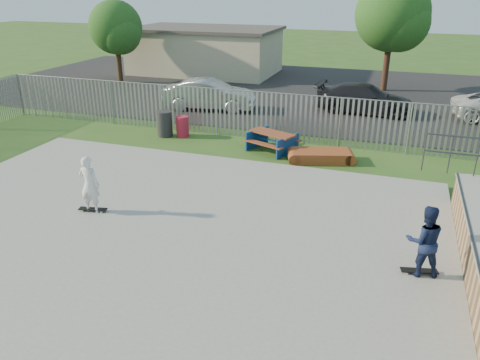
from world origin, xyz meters
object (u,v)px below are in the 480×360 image
(funbox, at_px, (321,156))
(trash_bin_red, at_px, (182,127))
(trash_bin_grey, at_px, (165,124))
(picnic_table, at_px, (272,141))
(tree_mid, at_px, (392,14))
(car_dark, at_px, (365,99))
(skater_white, at_px, (90,184))
(skater_navy, at_px, (424,241))
(car_silver, at_px, (210,95))
(tree_left, at_px, (116,27))

(funbox, relative_size, trash_bin_red, 2.51)
(trash_bin_grey, bearing_deg, picnic_table, -4.69)
(funbox, bearing_deg, tree_mid, 66.46)
(trash_bin_grey, bearing_deg, funbox, -7.81)
(funbox, bearing_deg, car_dark, 66.54)
(trash_bin_red, height_order, skater_white, skater_white)
(funbox, distance_m, skater_navy, 7.56)
(car_dark, height_order, tree_mid, tree_mid)
(picnic_table, height_order, car_dark, car_dark)
(tree_mid, bearing_deg, car_dark, -96.42)
(car_dark, bearing_deg, car_silver, 107.12)
(tree_mid, height_order, skater_navy, tree_mid)
(tree_mid, bearing_deg, skater_white, -108.79)
(funbox, height_order, car_silver, car_silver)
(tree_left, bearing_deg, car_dark, -10.27)
(picnic_table, distance_m, car_silver, 7.11)
(car_silver, relative_size, skater_white, 2.85)
(trash_bin_grey, distance_m, car_dark, 10.26)
(trash_bin_grey, xyz_separation_m, skater_white, (1.56, -7.41, 0.43))
(trash_bin_grey, distance_m, tree_left, 13.05)
(trash_bin_red, xyz_separation_m, tree_left, (-9.02, 9.51, 3.04))
(picnic_table, distance_m, skater_navy, 9.06)
(trash_bin_red, height_order, car_dark, car_dark)
(funbox, relative_size, car_silver, 0.48)
(tree_left, height_order, skater_white, tree_left)
(picnic_table, bearing_deg, tree_left, 164.70)
(trash_bin_red, distance_m, car_dark, 9.60)
(skater_navy, bearing_deg, skater_white, -14.99)
(trash_bin_grey, relative_size, tree_mid, 0.16)
(tree_left, bearing_deg, trash_bin_grey, -49.45)
(tree_mid, relative_size, skater_navy, 4.01)
(picnic_table, relative_size, skater_navy, 1.35)
(trash_bin_grey, xyz_separation_m, car_dark, (7.72, 6.76, 0.19))
(funbox, relative_size, tree_left, 0.43)
(picnic_table, relative_size, tree_left, 0.43)
(funbox, bearing_deg, car_silver, 122.23)
(trash_bin_grey, height_order, tree_mid, tree_mid)
(car_silver, height_order, tree_mid, tree_mid)
(trash_bin_red, relative_size, tree_mid, 0.14)
(trash_bin_red, relative_size, trash_bin_grey, 0.82)
(trash_bin_red, bearing_deg, car_dark, 43.56)
(skater_navy, bearing_deg, trash_bin_grey, -50.12)
(tree_left, bearing_deg, tree_mid, 10.16)
(car_silver, relative_size, car_dark, 0.95)
(trash_bin_red, bearing_deg, tree_left, 133.50)
(picnic_table, bearing_deg, car_silver, 154.36)
(car_silver, height_order, skater_navy, skater_navy)
(trash_bin_grey, relative_size, car_dark, 0.22)
(trash_bin_grey, height_order, skater_white, skater_white)
(car_silver, bearing_deg, car_dark, -85.31)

